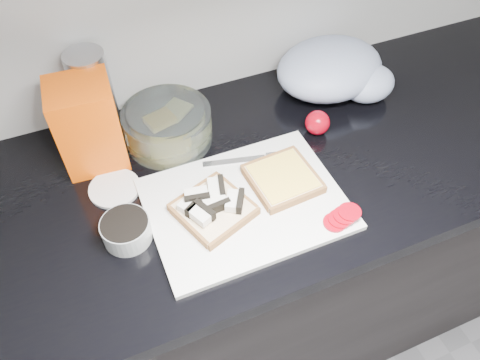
% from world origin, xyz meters
% --- Properties ---
extents(base_cabinet, '(3.50, 0.60, 0.86)m').
position_xyz_m(base_cabinet, '(0.00, 1.20, 0.43)').
color(base_cabinet, black).
rests_on(base_cabinet, ground).
extents(countertop, '(3.50, 0.64, 0.04)m').
position_xyz_m(countertop, '(0.00, 1.20, 0.88)').
color(countertop, black).
rests_on(countertop, base_cabinet).
extents(cutting_board, '(0.40, 0.30, 0.01)m').
position_xyz_m(cutting_board, '(-0.01, 1.10, 0.91)').
color(cutting_board, silver).
rests_on(cutting_board, countertop).
extents(bread_left, '(0.18, 0.18, 0.04)m').
position_xyz_m(bread_left, '(-0.09, 1.10, 0.93)').
color(bread_left, beige).
rests_on(bread_left, cutting_board).
extents(bread_right, '(0.15, 0.15, 0.02)m').
position_xyz_m(bread_right, '(0.08, 1.12, 0.92)').
color(bread_right, beige).
rests_on(bread_right, cutting_board).
extents(tomato_slices, '(0.09, 0.06, 0.02)m').
position_xyz_m(tomato_slices, '(0.15, 0.98, 0.92)').
color(tomato_slices, '#980311').
rests_on(tomato_slices, cutting_board).
extents(knife, '(0.21, 0.06, 0.01)m').
position_xyz_m(knife, '(0.07, 1.20, 0.92)').
color(knife, silver).
rests_on(knife, cutting_board).
extents(seed_tub, '(0.10, 0.10, 0.05)m').
position_xyz_m(seed_tub, '(-0.26, 1.11, 0.93)').
color(seed_tub, '#979C9C').
rests_on(seed_tub, countertop).
extents(tub_lid, '(0.11, 0.11, 0.01)m').
position_xyz_m(tub_lid, '(-0.26, 1.25, 0.90)').
color(tub_lid, silver).
rests_on(tub_lid, countertop).
extents(glass_bowl, '(0.20, 0.20, 0.08)m').
position_xyz_m(glass_bowl, '(-0.10, 1.35, 0.94)').
color(glass_bowl, silver).
rests_on(glass_bowl, countertop).
extents(bread_bag, '(0.14, 0.13, 0.20)m').
position_xyz_m(bread_bag, '(-0.27, 1.35, 1.00)').
color(bread_bag, '#E34303').
rests_on(bread_bag, countertop).
extents(steel_canister, '(0.09, 0.09, 0.21)m').
position_xyz_m(steel_canister, '(-0.24, 1.45, 1.01)').
color(steel_canister, '#A7A7AC').
rests_on(steel_canister, countertop).
extents(grocery_bag, '(0.30, 0.26, 0.12)m').
position_xyz_m(grocery_bag, '(0.35, 1.36, 0.96)').
color(grocery_bag, '#939FB5').
rests_on(grocery_bag, countertop).
extents(whole_tomatoes, '(0.06, 0.06, 0.06)m').
position_xyz_m(whole_tomatoes, '(0.23, 1.24, 0.93)').
color(whole_tomatoes, '#980311').
rests_on(whole_tomatoes, countertop).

